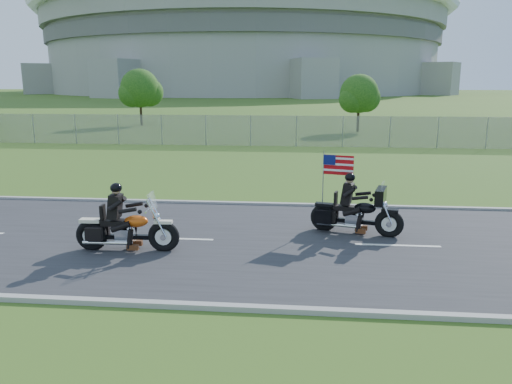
# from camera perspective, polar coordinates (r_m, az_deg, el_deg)

# --- Properties ---
(ground) EXTENTS (420.00, 420.00, 0.00)m
(ground) POSITION_cam_1_polar(r_m,az_deg,el_deg) (13.50, -1.14, -5.77)
(ground) COLOR #284816
(ground) RESTS_ON ground
(road) EXTENTS (120.00, 8.00, 0.04)m
(road) POSITION_cam_1_polar(r_m,az_deg,el_deg) (13.50, -1.14, -5.69)
(road) COLOR #28282B
(road) RESTS_ON ground
(curb_north) EXTENTS (120.00, 0.18, 0.12)m
(curb_north) POSITION_cam_1_polar(r_m,az_deg,el_deg) (17.36, 0.39, -1.39)
(curb_north) COLOR #9E9B93
(curb_north) RESTS_ON ground
(curb_south) EXTENTS (120.00, 0.18, 0.12)m
(curb_south) POSITION_cam_1_polar(r_m,az_deg,el_deg) (9.76, -3.93, -13.01)
(curb_south) COLOR #9E9B93
(curb_south) RESTS_ON ground
(fence) EXTENTS (60.00, 0.03, 2.00)m
(fence) POSITION_cam_1_polar(r_m,az_deg,el_deg) (33.52, -5.77, 7.04)
(fence) COLOR gray
(fence) RESTS_ON ground
(stadium) EXTENTS (140.40, 140.40, 29.20)m
(stadium) POSITION_cam_1_polar(r_m,az_deg,el_deg) (184.32, -1.30, 16.24)
(stadium) COLOR #A3A099
(stadium) RESTS_ON ground
(tree_fence_near) EXTENTS (3.52, 3.28, 4.75)m
(tree_fence_near) POSITION_cam_1_polar(r_m,az_deg,el_deg) (43.02, 11.75, 10.72)
(tree_fence_near) COLOR #382316
(tree_fence_near) RESTS_ON ground
(tree_fence_mid) EXTENTS (3.96, 3.69, 5.30)m
(tree_fence_mid) POSITION_cam_1_polar(r_m,az_deg,el_deg) (49.25, -13.06, 11.27)
(tree_fence_mid) COLOR #382316
(tree_fence_mid) RESTS_ON ground
(motorcycle_lead) EXTENTS (2.67, 0.70, 1.80)m
(motorcycle_lead) POSITION_cam_1_polar(r_m,az_deg,el_deg) (13.07, -14.69, -4.23)
(motorcycle_lead) COLOR black
(motorcycle_lead) RESTS_ON ground
(motorcycle_follow) EXTENTS (2.58, 1.16, 2.19)m
(motorcycle_follow) POSITION_cam_1_polar(r_m,az_deg,el_deg) (14.29, 11.34, -2.46)
(motorcycle_follow) COLOR black
(motorcycle_follow) RESTS_ON ground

